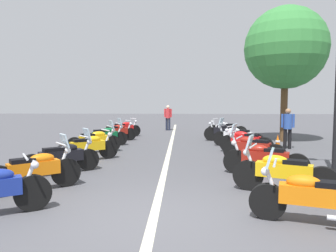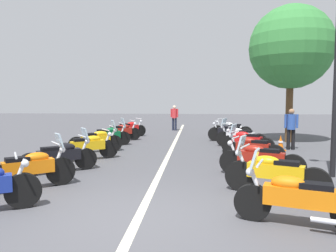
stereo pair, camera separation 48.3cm
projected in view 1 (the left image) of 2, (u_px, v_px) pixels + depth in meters
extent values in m
plane|color=#4C4C51|center=(153.00, 219.00, 5.34)|extent=(80.00, 80.00, 0.00)
cube|color=beige|center=(169.00, 153.00, 11.94)|extent=(27.17, 0.16, 0.01)
cylinder|color=black|center=(33.00, 193.00, 5.74)|extent=(0.46, 0.62, 0.65)
cylinder|color=silver|center=(29.00, 177.00, 5.69)|extent=(0.21, 0.28, 0.58)
cylinder|color=silver|center=(25.00, 157.00, 5.64)|extent=(0.55, 0.36, 0.04)
sphere|color=silver|center=(35.00, 165.00, 5.72)|extent=(0.14, 0.14, 0.14)
cylinder|color=black|center=(66.00, 172.00, 7.35)|extent=(0.52, 0.59, 0.65)
cube|color=orange|center=(34.00, 168.00, 6.92)|extent=(0.89, 1.00, 0.30)
ellipsoid|color=orange|center=(42.00, 158.00, 7.01)|extent=(0.53, 0.57, 0.22)
cube|color=black|center=(23.00, 161.00, 6.77)|extent=(0.51, 0.54, 0.12)
cylinder|color=silver|center=(63.00, 160.00, 7.29)|extent=(0.24, 0.27, 0.58)
cylinder|color=silver|center=(61.00, 144.00, 7.23)|extent=(0.51, 0.42, 0.04)
sphere|color=silver|center=(68.00, 150.00, 7.34)|extent=(0.14, 0.14, 0.14)
cylinder|color=silver|center=(11.00, 182.00, 6.83)|extent=(0.41, 0.48, 0.08)
cube|color=silver|center=(64.00, 141.00, 7.28)|extent=(0.36, 0.32, 0.32)
cylinder|color=black|center=(88.00, 160.00, 9.02)|extent=(0.49, 0.56, 0.61)
cylinder|color=black|center=(32.00, 166.00, 8.14)|extent=(0.49, 0.56, 0.61)
cube|color=black|center=(61.00, 156.00, 8.57)|extent=(0.92, 1.06, 0.30)
ellipsoid|color=black|center=(68.00, 148.00, 8.66)|extent=(0.53, 0.57, 0.22)
cube|color=black|center=(53.00, 150.00, 8.42)|extent=(0.50, 0.54, 0.12)
cylinder|color=silver|center=(86.00, 149.00, 8.96)|extent=(0.24, 0.27, 0.58)
cylinder|color=silver|center=(84.00, 137.00, 8.91)|extent=(0.51, 0.42, 0.04)
sphere|color=silver|center=(89.00, 142.00, 9.01)|extent=(0.14, 0.14, 0.14)
cylinder|color=silver|center=(42.00, 167.00, 8.47)|extent=(0.41, 0.48, 0.08)
cube|color=silver|center=(87.00, 134.00, 8.95)|extent=(0.36, 0.32, 0.32)
cylinder|color=black|center=(108.00, 149.00, 10.83)|extent=(0.49, 0.58, 0.62)
cylinder|color=black|center=(65.00, 153.00, 10.01)|extent=(0.49, 0.58, 0.62)
cube|color=#EAB214|center=(88.00, 146.00, 10.41)|extent=(0.88, 1.05, 0.30)
ellipsoid|color=#EAB214|center=(93.00, 139.00, 10.49)|extent=(0.52, 0.57, 0.22)
cube|color=black|center=(81.00, 141.00, 10.27)|extent=(0.50, 0.54, 0.12)
cylinder|color=silver|center=(107.00, 141.00, 10.77)|extent=(0.23, 0.27, 0.58)
cylinder|color=silver|center=(105.00, 130.00, 10.72)|extent=(0.52, 0.40, 0.04)
sphere|color=silver|center=(110.00, 135.00, 10.82)|extent=(0.14, 0.14, 0.14)
cylinder|color=silver|center=(73.00, 155.00, 10.33)|extent=(0.39, 0.49, 0.08)
cylinder|color=black|center=(112.00, 143.00, 12.33)|extent=(0.42, 0.61, 0.62)
cylinder|color=black|center=(75.00, 146.00, 11.71)|extent=(0.42, 0.61, 0.62)
cube|color=#EAB214|center=(94.00, 140.00, 12.01)|extent=(0.76, 1.08, 0.30)
ellipsoid|color=#EAB214|center=(98.00, 134.00, 12.07)|extent=(0.48, 0.58, 0.22)
cube|color=black|center=(88.00, 135.00, 11.90)|extent=(0.46, 0.55, 0.12)
cylinder|color=silver|center=(111.00, 136.00, 12.28)|extent=(0.20, 0.29, 0.58)
cylinder|color=silver|center=(109.00, 126.00, 12.23)|extent=(0.56, 0.33, 0.04)
sphere|color=silver|center=(113.00, 130.00, 12.31)|extent=(0.14, 0.14, 0.14)
cylinder|color=silver|center=(81.00, 147.00, 12.01)|extent=(0.33, 0.52, 0.08)
cube|color=silver|center=(111.00, 124.00, 12.26)|extent=(0.37, 0.28, 0.32)
cylinder|color=black|center=(120.00, 138.00, 13.98)|extent=(0.42, 0.59, 0.60)
cylinder|color=black|center=(89.00, 140.00, 13.35)|extent=(0.42, 0.59, 0.60)
cube|color=#0C592D|center=(105.00, 135.00, 13.65)|extent=(0.76, 1.05, 0.30)
ellipsoid|color=#0C592D|center=(109.00, 130.00, 13.72)|extent=(0.48, 0.58, 0.22)
cube|color=black|center=(100.00, 131.00, 13.54)|extent=(0.46, 0.55, 0.12)
cylinder|color=silver|center=(119.00, 132.00, 13.93)|extent=(0.20, 0.29, 0.58)
cylinder|color=silver|center=(118.00, 123.00, 13.88)|extent=(0.56, 0.34, 0.04)
sphere|color=silver|center=(121.00, 127.00, 13.96)|extent=(0.14, 0.14, 0.14)
cylinder|color=silver|center=(94.00, 141.00, 13.65)|extent=(0.34, 0.52, 0.08)
cube|color=silver|center=(120.00, 122.00, 13.91)|extent=(0.37, 0.28, 0.32)
cylinder|color=black|center=(130.00, 134.00, 15.74)|extent=(0.45, 0.59, 0.61)
cylinder|color=black|center=(102.00, 136.00, 15.00)|extent=(0.45, 0.59, 0.61)
cube|color=maroon|center=(116.00, 131.00, 15.36)|extent=(0.83, 1.06, 0.30)
ellipsoid|color=maroon|center=(120.00, 127.00, 15.43)|extent=(0.50, 0.58, 0.22)
cube|color=black|center=(112.00, 128.00, 15.23)|extent=(0.48, 0.54, 0.12)
cylinder|color=silver|center=(129.00, 128.00, 15.68)|extent=(0.22, 0.28, 0.58)
cylinder|color=silver|center=(128.00, 121.00, 15.63)|extent=(0.54, 0.38, 0.04)
sphere|color=silver|center=(131.00, 124.00, 15.72)|extent=(0.14, 0.14, 0.14)
cylinder|color=silver|center=(107.00, 137.00, 15.31)|extent=(0.37, 0.50, 0.08)
cylinder|color=black|center=(135.00, 131.00, 17.45)|extent=(0.49, 0.56, 0.61)
cylinder|color=black|center=(111.00, 132.00, 16.60)|extent=(0.49, 0.56, 0.61)
cube|color=red|center=(123.00, 128.00, 17.01)|extent=(0.90, 1.02, 0.30)
ellipsoid|color=red|center=(126.00, 124.00, 17.10)|extent=(0.53, 0.57, 0.22)
cube|color=black|center=(120.00, 125.00, 16.87)|extent=(0.50, 0.54, 0.12)
cylinder|color=silver|center=(134.00, 125.00, 17.39)|extent=(0.24, 0.27, 0.58)
cylinder|color=silver|center=(133.00, 119.00, 17.34)|extent=(0.51, 0.42, 0.04)
sphere|color=silver|center=(136.00, 121.00, 17.44)|extent=(0.14, 0.14, 0.14)
cylinder|color=silver|center=(115.00, 133.00, 16.93)|extent=(0.41, 0.48, 0.08)
cylinder|color=black|center=(268.00, 201.00, 5.33)|extent=(0.33, 0.61, 0.60)
cube|color=orange|center=(315.00, 195.00, 5.05)|extent=(0.61, 1.12, 0.30)
ellipsoid|color=orange|center=(304.00, 182.00, 5.10)|extent=(0.41, 0.58, 0.22)
cube|color=black|center=(332.00, 185.00, 4.96)|extent=(0.40, 0.54, 0.12)
cylinder|color=silver|center=(272.00, 184.00, 5.28)|extent=(0.16, 0.30, 0.58)
cylinder|color=silver|center=(275.00, 163.00, 5.24)|extent=(0.60, 0.24, 0.04)
sphere|color=silver|center=(265.00, 171.00, 5.30)|extent=(0.14, 0.14, 0.14)
cube|color=silver|center=(270.00, 158.00, 5.26)|extent=(0.38, 0.23, 0.32)
cylinder|color=black|center=(248.00, 175.00, 7.06)|extent=(0.40, 0.66, 0.66)
cylinder|color=black|center=(323.00, 183.00, 6.40)|extent=(0.40, 0.66, 0.66)
cube|color=#EAB214|center=(284.00, 170.00, 6.71)|extent=(0.71, 1.14, 0.30)
ellipsoid|color=#EAB214|center=(275.00, 160.00, 6.78)|extent=(0.45, 0.58, 0.22)
cube|color=black|center=(295.00, 163.00, 6.60)|extent=(0.43, 0.54, 0.12)
cylinder|color=silver|center=(251.00, 162.00, 7.01)|extent=(0.18, 0.29, 0.58)
cylinder|color=silver|center=(253.00, 146.00, 6.96)|extent=(0.58, 0.29, 0.04)
sphere|color=silver|center=(246.00, 152.00, 7.04)|extent=(0.14, 0.14, 0.14)
cylinder|color=silver|center=(306.00, 188.00, 6.38)|extent=(0.30, 0.54, 0.08)
cube|color=silver|center=(250.00, 142.00, 6.99)|extent=(0.38, 0.26, 0.32)
cylinder|color=black|center=(235.00, 161.00, 8.68)|extent=(0.37, 0.65, 0.64)
cylinder|color=black|center=(297.00, 166.00, 8.03)|extent=(0.37, 0.65, 0.64)
cube|color=maroon|center=(265.00, 157.00, 8.34)|extent=(0.71, 1.20, 0.30)
ellipsoid|color=maroon|center=(258.00, 149.00, 8.40)|extent=(0.44, 0.58, 0.22)
cube|color=black|center=(274.00, 151.00, 8.23)|extent=(0.42, 0.54, 0.12)
cylinder|color=silver|center=(238.00, 151.00, 8.63)|extent=(0.17, 0.29, 0.58)
cylinder|color=silver|center=(239.00, 137.00, 8.58)|extent=(0.59, 0.27, 0.04)
sphere|color=silver|center=(234.00, 143.00, 8.66)|extent=(0.14, 0.14, 0.14)
cylinder|color=silver|center=(283.00, 170.00, 8.01)|extent=(0.28, 0.54, 0.08)
cylinder|color=black|center=(233.00, 151.00, 10.49)|extent=(0.42, 0.62, 0.63)
cylinder|color=black|center=(276.00, 154.00, 9.81)|extent=(0.42, 0.62, 0.63)
cube|color=maroon|center=(254.00, 147.00, 10.14)|extent=(0.73, 1.04, 0.30)
ellipsoid|color=maroon|center=(248.00, 140.00, 10.21)|extent=(0.47, 0.58, 0.22)
cube|color=black|center=(261.00, 142.00, 10.01)|extent=(0.45, 0.55, 0.12)
cylinder|color=silver|center=(235.00, 142.00, 10.44)|extent=(0.20, 0.29, 0.58)
cylinder|color=silver|center=(236.00, 131.00, 10.39)|extent=(0.57, 0.33, 0.04)
sphere|color=silver|center=(232.00, 136.00, 10.48)|extent=(0.14, 0.14, 0.14)
cylinder|color=silver|center=(265.00, 158.00, 9.80)|extent=(0.33, 0.52, 0.08)
cube|color=silver|center=(234.00, 129.00, 10.42)|extent=(0.37, 0.28, 0.32)
cylinder|color=black|center=(228.00, 143.00, 12.25)|extent=(0.44, 0.63, 0.64)
cylinder|color=black|center=(265.00, 146.00, 11.50)|extent=(0.44, 0.63, 0.64)
cube|color=red|center=(246.00, 140.00, 11.86)|extent=(0.77, 1.06, 0.30)
ellipsoid|color=red|center=(241.00, 134.00, 11.94)|extent=(0.48, 0.58, 0.22)
cube|color=black|center=(252.00, 135.00, 11.73)|extent=(0.46, 0.55, 0.12)
cylinder|color=silver|center=(229.00, 136.00, 12.19)|extent=(0.21, 0.29, 0.58)
cylinder|color=silver|center=(231.00, 126.00, 12.14)|extent=(0.56, 0.34, 0.04)
sphere|color=silver|center=(227.00, 130.00, 12.23)|extent=(0.14, 0.14, 0.14)
cylinder|color=silver|center=(255.00, 149.00, 11.50)|extent=(0.34, 0.52, 0.08)
cylinder|color=black|center=(221.00, 138.00, 13.85)|extent=(0.43, 0.62, 0.63)
cylinder|color=black|center=(256.00, 141.00, 13.04)|extent=(0.43, 0.62, 0.63)
cube|color=white|center=(238.00, 135.00, 13.43)|extent=(0.82, 1.16, 0.30)
ellipsoid|color=white|center=(234.00, 130.00, 13.50)|extent=(0.48, 0.58, 0.22)
cube|color=black|center=(243.00, 131.00, 13.30)|extent=(0.46, 0.55, 0.12)
cylinder|color=silver|center=(222.00, 132.00, 13.79)|extent=(0.20, 0.29, 0.58)
cylinder|color=silver|center=(223.00, 123.00, 13.74)|extent=(0.56, 0.34, 0.04)
sphere|color=silver|center=(220.00, 127.00, 13.83)|extent=(0.14, 0.14, 0.14)
cylinder|color=silver|center=(247.00, 143.00, 13.05)|extent=(0.34, 0.52, 0.08)
cube|color=silver|center=(221.00, 122.00, 13.78)|extent=(0.37, 0.28, 0.32)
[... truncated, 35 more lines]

